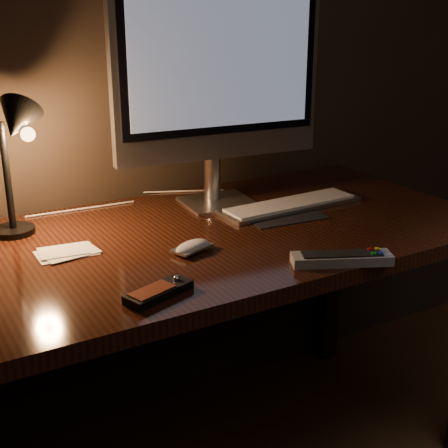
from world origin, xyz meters
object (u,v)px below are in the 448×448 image
keyboard (291,205)px  desk (178,272)px  mouse (192,248)px  media_remote (159,291)px  desk_lamp (16,141)px  monitor (219,73)px  tv_remote (342,258)px

keyboard → desk: bearing=176.0°
keyboard → mouse: (-0.40, -0.16, 0.00)m
desk → keyboard: 0.38m
media_remote → desk_lamp: (-0.15, 0.48, 0.23)m
desk → monitor: size_ratio=2.52×
mouse → desk_lamp: size_ratio=0.28×
monitor → tv_remote: (0.02, -0.52, -0.36)m
mouse → tv_remote: size_ratio=0.43×
desk → mouse: bearing=-103.9°
monitor → keyboard: (0.16, -0.13, -0.37)m
desk → media_remote: size_ratio=10.21×
desk → mouse: 0.23m
desk → keyboard: size_ratio=3.70×
tv_remote → desk_lamp: bearing=162.0°
tv_remote → media_remote: bearing=-162.3°
keyboard → desk_lamp: size_ratio=1.21×
keyboard → tv_remote: tv_remote is taller
mouse → desk: bearing=56.3°
keyboard → media_remote: media_remote is taller
media_remote → tv_remote: 0.43m
desk → monitor: 0.55m
monitor → desk_lamp: 0.57m
monitor → mouse: monitor is taller
monitor → media_remote: size_ratio=4.05×
monitor → mouse: size_ratio=6.42×
desk → media_remote: (-0.21, -0.35, 0.14)m
desk → desk_lamp: desk_lamp is taller
desk → mouse: mouse is taller
desk → keyboard: bearing=-2.4°
media_remote → keyboard: bearing=12.1°
mouse → keyboard: bearing=2.1°
keyboard → tv_remote: bearing=-111.5°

